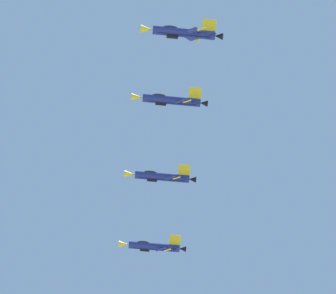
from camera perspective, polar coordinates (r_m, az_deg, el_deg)
fighter_jet_lead at (r=158.19m, az=1.02°, el=7.99°), size 15.87×7.63×7.38m
fighter_jet_left_wing at (r=169.21m, az=0.15°, el=3.28°), size 15.87×6.82×8.11m
fighter_jet_right_wing at (r=180.13m, az=-0.51°, el=-2.10°), size 15.87×7.40×7.61m
fighter_jet_left_outer at (r=193.43m, az=-1.06°, el=-6.97°), size 15.87×7.14×7.84m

